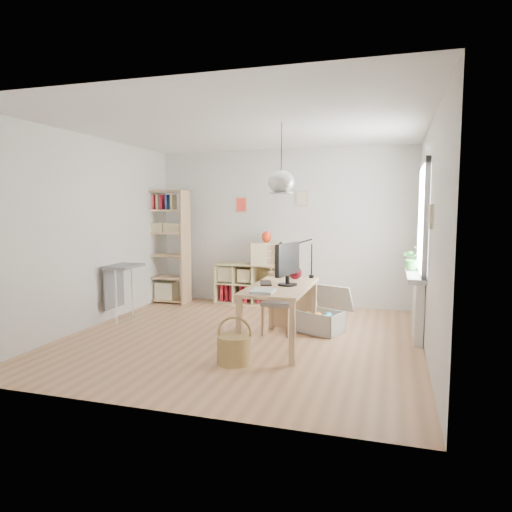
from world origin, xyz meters
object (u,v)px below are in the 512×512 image
(storage_chest, at_px, (322,317))
(desk, at_px, (281,293))
(drawer_chest, at_px, (269,254))
(chair, at_px, (280,299))
(monitor, at_px, (288,262))
(tall_bookshelf, at_px, (166,242))
(cube_shelf, at_px, (254,287))

(storage_chest, bearing_deg, desk, -95.97)
(desk, height_order, drawer_chest, drawer_chest)
(chair, bearing_deg, desk, -73.59)
(monitor, xyz_separation_m, drawer_chest, (-0.82, 2.19, -0.13))
(tall_bookshelf, xyz_separation_m, chair, (2.44, -1.40, -0.62))
(tall_bookshelf, bearing_deg, desk, -37.01)
(tall_bookshelf, xyz_separation_m, storage_chest, (3.00, -1.20, -0.89))
(cube_shelf, height_order, chair, chair)
(desk, bearing_deg, drawer_chest, 108.50)
(desk, xyz_separation_m, chair, (-0.15, 0.55, -0.19))
(drawer_chest, bearing_deg, tall_bookshelf, 166.39)
(desk, relative_size, tall_bookshelf, 0.75)
(monitor, height_order, drawer_chest, monitor)
(monitor, relative_size, drawer_chest, 0.90)
(tall_bookshelf, relative_size, storage_chest, 2.42)
(drawer_chest, bearing_deg, storage_chest, -72.49)
(desk, xyz_separation_m, storage_chest, (0.41, 0.75, -0.46))
(desk, xyz_separation_m, drawer_chest, (-0.73, 2.19, 0.25))
(storage_chest, bearing_deg, chair, -137.81)
(desk, relative_size, drawer_chest, 2.27)
(monitor, bearing_deg, drawer_chest, 122.19)
(cube_shelf, bearing_deg, monitor, -63.60)
(storage_chest, relative_size, monitor, 1.40)
(chair, bearing_deg, tall_bookshelf, 151.72)
(tall_bookshelf, height_order, drawer_chest, tall_bookshelf)
(monitor, bearing_deg, tall_bookshelf, 155.59)
(tall_bookshelf, bearing_deg, monitor, -36.11)
(desk, relative_size, chair, 1.84)
(storage_chest, distance_m, monitor, 1.17)
(cube_shelf, xyz_separation_m, monitor, (1.11, -2.23, 0.74))
(drawer_chest, bearing_deg, desk, -92.49)
(cube_shelf, relative_size, monitor, 2.36)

